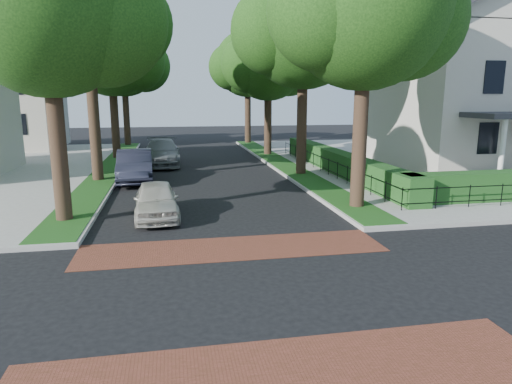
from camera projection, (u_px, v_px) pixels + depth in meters
ground at (251, 293)px, 10.47m from camera, size 120.00×120.00×0.00m
sidewalk_ne at (476, 159)px, 32.24m from camera, size 30.00×30.00×0.15m
crosswalk_far at (233, 248)px, 13.55m from camera, size 9.00×2.20×0.01m
crosswalk_near at (286, 375)px, 7.39m from camera, size 9.00×2.20×0.01m
grass_strip_ne at (282, 163)px, 29.78m from camera, size 1.60×29.80×0.02m
grass_strip_nw at (110, 168)px, 27.84m from camera, size 1.60×29.80×0.02m
tree_right_near at (366, 8)px, 16.87m from camera, size 7.75×6.67×10.66m
tree_right_mid at (304, 29)px, 24.50m from camera, size 8.25×7.09×11.22m
tree_right_far at (269, 62)px, 33.36m from camera, size 7.25×6.23×9.74m
tree_right_back at (248, 65)px, 41.95m from camera, size 7.50×6.45×10.20m
tree_left_near at (51, 8)px, 14.96m from camera, size 7.50×6.45×10.20m
tree_left_mid at (90, 15)px, 22.45m from camera, size 8.00×6.88×11.48m
tree_left_far at (113, 56)px, 31.33m from camera, size 7.00×6.02×9.86m
tree_left_back at (125, 62)px, 39.95m from camera, size 7.75×6.66×10.44m
hedge_main_road at (338, 162)px, 26.13m from camera, size 1.00×18.00×1.20m
fence_main_road at (325, 165)px, 26.01m from camera, size 0.06×18.00×0.90m
house_victorian at (489, 70)px, 27.69m from camera, size 13.00×13.05×12.48m
parked_car_front at (156, 200)px, 16.85m from camera, size 1.77×4.00×1.34m
parked_car_middle at (135, 166)px, 24.04m from camera, size 2.03×5.15×1.67m
parked_car_rear at (162, 153)px, 29.77m from camera, size 2.34×5.74×1.66m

